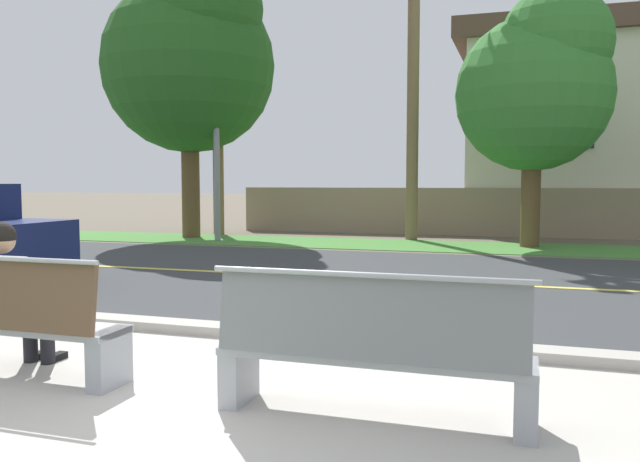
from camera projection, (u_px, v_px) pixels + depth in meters
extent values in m
plane|color=#665B4C|center=(384.00, 267.00, 11.76)|extent=(140.00, 140.00, 0.00)
cube|color=#B7B2A8|center=(161.00, 402.00, 4.54)|extent=(44.00, 3.60, 0.01)
cube|color=#ADA89E|center=(266.00, 333.00, 6.39)|extent=(44.00, 0.30, 0.11)
cube|color=#383A3D|center=(365.00, 279.00, 10.34)|extent=(52.00, 8.00, 0.01)
cube|color=#E0CC4C|center=(365.00, 279.00, 10.33)|extent=(48.00, 0.14, 0.01)
cube|color=#478438|center=(419.00, 245.00, 15.74)|extent=(48.00, 2.80, 0.02)
cube|color=#9EA0A8|center=(110.00, 359.00, 4.84)|extent=(0.14, 0.40, 0.45)
cube|color=#9EA0A8|center=(6.00, 325.00, 5.12)|extent=(2.07, 0.44, 0.05)
cube|color=#9EA0A8|center=(239.00, 372.00, 4.51)|extent=(0.14, 0.40, 0.45)
cube|color=#9EA0A8|center=(526.00, 401.00, 3.93)|extent=(0.14, 0.40, 0.45)
cube|color=#9EA0A8|center=(373.00, 356.00, 4.21)|extent=(2.07, 0.44, 0.05)
cube|color=slate|center=(366.00, 319.00, 4.00)|extent=(1.99, 0.12, 0.52)
cylinder|color=#9EA0A8|center=(366.00, 275.00, 3.97)|extent=(2.07, 0.04, 0.04)
cylinder|color=black|center=(12.00, 309.00, 5.32)|extent=(0.15, 0.42, 0.15)
cylinder|color=black|center=(30.00, 310.00, 5.27)|extent=(0.15, 0.42, 0.15)
cylinder|color=black|center=(30.00, 339.00, 5.53)|extent=(0.12, 0.12, 0.43)
cube|color=black|center=(38.00, 357.00, 5.62)|extent=(0.09, 0.24, 0.07)
cylinder|color=black|center=(47.00, 340.00, 5.47)|extent=(0.12, 0.12, 0.43)
cube|color=black|center=(55.00, 358.00, 5.56)|extent=(0.09, 0.24, 0.07)
cube|color=gray|center=(2.00, 289.00, 5.10)|extent=(0.34, 0.20, 0.52)
cylinder|color=gray|center=(26.00, 288.00, 5.05)|extent=(0.09, 0.09, 0.46)
sphere|color=tan|center=(2.00, 241.00, 5.08)|extent=(0.21, 0.21, 0.21)
sphere|color=black|center=(1.00, 236.00, 5.08)|extent=(0.22, 0.22, 0.22)
cylinder|color=black|center=(50.00, 260.00, 10.29)|extent=(0.64, 0.18, 0.64)
cylinder|color=gray|center=(216.00, 113.00, 16.71)|extent=(0.16, 0.16, 6.72)
cube|color=silver|center=(244.00, 11.00, 18.18)|extent=(0.24, 0.44, 0.14)
cylinder|color=brown|center=(191.00, 185.00, 17.98)|extent=(0.50, 0.50, 2.98)
sphere|color=#23561E|center=(189.00, 66.00, 17.73)|extent=(4.78, 4.78, 4.78)
sphere|color=#23561E|center=(201.00, 8.00, 17.10)|extent=(3.34, 3.34, 3.34)
cylinder|color=brown|center=(531.00, 200.00, 15.30)|extent=(0.45, 0.45, 2.28)
sphere|color=#33752D|center=(533.00, 94.00, 15.10)|extent=(3.65, 3.65, 3.65)
sphere|color=#33752D|center=(556.00, 43.00, 14.62)|extent=(2.56, 2.56, 2.56)
cylinder|color=brown|center=(218.00, 110.00, 18.95)|extent=(0.32, 0.32, 7.43)
cylinder|color=brown|center=(413.00, 73.00, 17.04)|extent=(0.32, 0.32, 8.95)
cube|color=gray|center=(450.00, 211.00, 18.89)|extent=(13.00, 0.36, 1.40)
cube|color=#232833|center=(573.00, 125.00, 17.67)|extent=(1.10, 0.06, 1.30)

